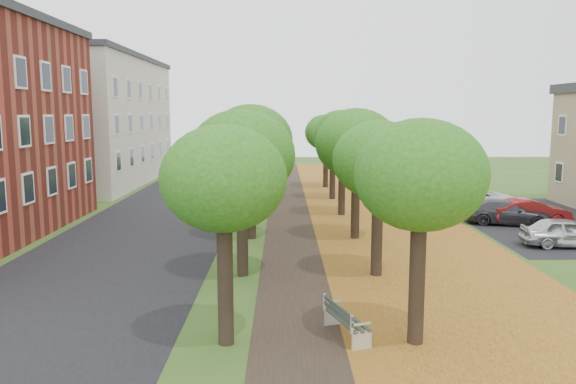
{
  "coord_description": "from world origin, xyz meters",
  "views": [
    {
      "loc": [
        -0.76,
        -13.55,
        5.81
      ],
      "look_at": [
        -0.54,
        9.72,
        2.5
      ],
      "focal_mm": 35.0,
      "sensor_mm": 36.0,
      "label": 1
    }
  ],
  "objects_px": {
    "bench": "(345,320)",
    "car_white": "(479,198)",
    "car_red": "(530,212)",
    "car_grey": "(508,213)",
    "car_silver": "(566,232)"
  },
  "relations": [
    {
      "from": "car_silver",
      "to": "bench",
      "type": "bearing_deg",
      "value": 136.83
    },
    {
      "from": "bench",
      "to": "car_grey",
      "type": "bearing_deg",
      "value": -52.95
    },
    {
      "from": "car_silver",
      "to": "car_red",
      "type": "relative_size",
      "value": 0.93
    },
    {
      "from": "car_red",
      "to": "car_grey",
      "type": "xyz_separation_m",
      "value": [
        -1.18,
        -0.08,
        -0.03
      ]
    },
    {
      "from": "bench",
      "to": "car_white",
      "type": "height_order",
      "value": "car_white"
    },
    {
      "from": "car_red",
      "to": "car_white",
      "type": "distance_m",
      "value": 4.41
    },
    {
      "from": "car_grey",
      "to": "car_white",
      "type": "relative_size",
      "value": 0.85
    },
    {
      "from": "car_silver",
      "to": "car_grey",
      "type": "bearing_deg",
      "value": 10.87
    },
    {
      "from": "bench",
      "to": "car_white",
      "type": "distance_m",
      "value": 21.6
    },
    {
      "from": "car_grey",
      "to": "car_silver",
      "type": "bearing_deg",
      "value": -157.17
    },
    {
      "from": "car_white",
      "to": "car_grey",
      "type": "bearing_deg",
      "value": 172.86
    },
    {
      "from": "car_grey",
      "to": "car_white",
      "type": "height_order",
      "value": "car_white"
    },
    {
      "from": "bench",
      "to": "car_white",
      "type": "relative_size",
      "value": 0.39
    },
    {
      "from": "car_grey",
      "to": "car_red",
      "type": "bearing_deg",
      "value": -70.0
    },
    {
      "from": "bench",
      "to": "car_grey",
      "type": "height_order",
      "value": "car_grey"
    }
  ]
}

